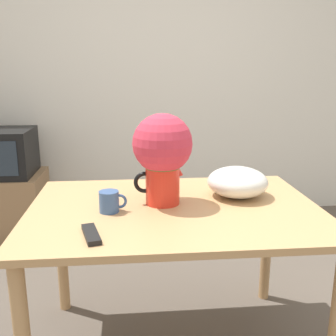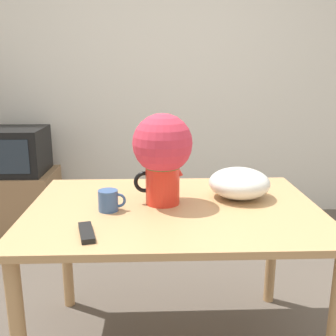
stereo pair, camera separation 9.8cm
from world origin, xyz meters
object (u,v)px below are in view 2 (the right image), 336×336
white_bowl (239,183)px  tv_set (13,151)px  flower_vase (162,152)px  coffee_mug (109,200)px

white_bowl → tv_set: 2.16m
flower_vase → tv_set: (-1.22, 1.51, -0.30)m
coffee_mug → white_bowl: 0.64m
coffee_mug → white_bowl: white_bowl is taller
flower_vase → tv_set: bearing=128.9°
flower_vase → coffee_mug: bearing=-159.2°
tv_set → coffee_mug: bearing=-58.6°
tv_set → flower_vase: bearing=-51.1°
flower_vase → white_bowl: flower_vase is taller
coffee_mug → tv_set: bearing=121.4°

